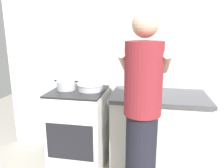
% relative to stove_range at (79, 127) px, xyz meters
% --- Properties ---
extents(back_wall, '(3.20, 0.10, 2.50)m').
position_rel_stove_range_xyz_m(back_wall, '(0.55, 0.35, 0.80)').
color(back_wall, silver).
rests_on(back_wall, ground).
extents(countertop, '(1.00, 0.60, 0.90)m').
position_rel_stove_range_xyz_m(countertop, '(0.90, 0.00, 0.00)').
color(countertop, silver).
rests_on(countertop, ground).
extents(stove_range, '(0.60, 0.62, 0.90)m').
position_rel_stove_range_xyz_m(stove_range, '(0.00, 0.00, 0.00)').
color(stove_range, white).
rests_on(stove_range, ground).
extents(pot, '(0.28, 0.22, 0.10)m').
position_rel_stove_range_xyz_m(pot, '(-0.14, 0.02, 0.50)').
color(pot, '#B2B2B7').
rests_on(pot, stove_range).
extents(mixing_bowl, '(0.30, 0.30, 0.07)m').
position_rel_stove_range_xyz_m(mixing_bowl, '(0.14, 0.04, 0.49)').
color(mixing_bowl, '#B7B7BC').
rests_on(mixing_bowl, stove_range).
extents(utensil_crock, '(0.10, 0.10, 0.34)m').
position_rel_stove_range_xyz_m(utensil_crock, '(0.68, 0.18, 0.55)').
color(utensil_crock, silver).
rests_on(utensil_crock, countertop).
extents(person, '(0.41, 0.50, 1.70)m').
position_rel_stove_range_xyz_m(person, '(0.75, -0.57, 0.41)').
color(person, black).
rests_on(person, ground).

